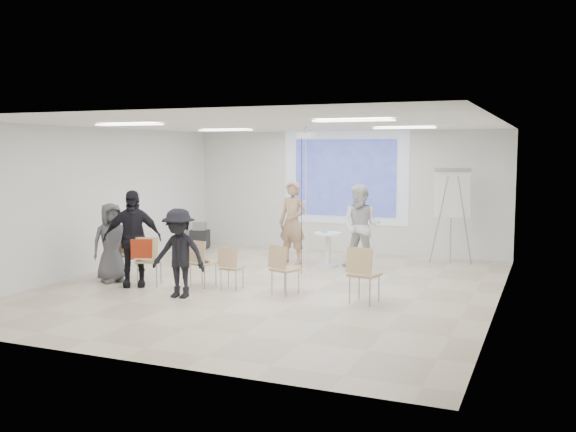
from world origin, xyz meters
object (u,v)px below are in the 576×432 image
at_px(audience_outer, 111,238).
at_px(chair_left_mid, 148,257).
at_px(player_right, 361,222).
at_px(chair_right_far, 362,270).
at_px(chair_center, 230,265).
at_px(chair_far_left, 125,251).
at_px(player_left, 293,217).
at_px(av_cart, 200,236).
at_px(flipchart_easel, 452,194).
at_px(chair_right_inner, 282,266).
at_px(pedestal_table, 328,247).
at_px(audience_mid, 179,247).
at_px(chair_left_inner, 200,259).
at_px(audience_left, 132,231).
at_px(laptop, 204,261).

bearing_deg(audience_outer, chair_left_mid, -61.04).
xyz_separation_m(player_right, chair_right_far, (0.91, -3.10, -0.43)).
bearing_deg(chair_center, chair_far_left, 174.89).
bearing_deg(player_left, av_cart, 169.38).
xyz_separation_m(audience_outer, flipchart_easel, (5.75, 4.42, 0.72)).
bearing_deg(av_cart, chair_right_inner, -58.83).
relative_size(chair_left_mid, audience_outer, 0.55).
relative_size(pedestal_table, player_left, 0.37).
bearing_deg(chair_center, audience_mid, -123.62).
bearing_deg(chair_left_mid, chair_left_inner, -3.24).
height_order(pedestal_table, chair_left_inner, chair_left_inner).
distance_m(chair_right_inner, flipchart_easel, 4.90).
xyz_separation_m(player_left, audience_left, (-1.85, -3.36, -0.01)).
xyz_separation_m(audience_mid, av_cart, (-2.49, 4.95, -0.56)).
bearing_deg(audience_left, chair_far_left, 104.46).
relative_size(player_left, chair_center, 2.64).
height_order(chair_left_inner, flipchart_easel, flipchart_easel).
xyz_separation_m(pedestal_table, player_right, (0.73, 0.06, 0.57)).
bearing_deg(player_right, chair_left_inner, -123.32).
relative_size(player_right, chair_right_inner, 2.27).
relative_size(player_right, chair_left_inner, 2.26).
xyz_separation_m(player_right, chair_right_inner, (-0.57, -2.98, -0.48)).
height_order(audience_mid, audience_outer, audience_mid).
relative_size(player_right, laptop, 6.15).
bearing_deg(chair_left_mid, chair_right_inner, -14.25).
height_order(chair_left_mid, audience_outer, audience_outer).
bearing_deg(chair_left_inner, chair_right_far, 7.24).
bearing_deg(audience_outer, chair_left_inner, -48.54).
xyz_separation_m(chair_right_inner, audience_mid, (-1.56, -0.86, 0.35)).
bearing_deg(flipchart_easel, player_left, -170.80).
xyz_separation_m(chair_far_left, chair_center, (2.42, -0.15, -0.08)).
bearing_deg(audience_left, audience_outer, 131.86).
height_order(pedestal_table, audience_mid, audience_mid).
height_order(player_left, player_right, player_left).
distance_m(chair_center, audience_mid, 1.09).
distance_m(player_right, flipchart_easel, 2.18).
distance_m(player_right, chair_left_mid, 4.58).
distance_m(chair_left_inner, chair_right_inner, 1.64).
height_order(chair_far_left, flipchart_easel, flipchart_easel).
relative_size(player_right, chair_right_far, 2.08).
xyz_separation_m(player_left, flipchart_easel, (3.29, 1.23, 0.53)).
distance_m(audience_left, audience_outer, 0.66).
distance_m(chair_center, chair_right_far, 2.51).
relative_size(chair_right_far, audience_mid, 0.55).
bearing_deg(player_left, chair_center, -80.71).
relative_size(player_right, av_cart, 2.94).
bearing_deg(laptop, chair_left_inner, 91.93).
distance_m(laptop, audience_mid, 1.03).
bearing_deg(laptop, player_left, -92.81).
distance_m(chair_left_mid, chair_left_inner, 0.99).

